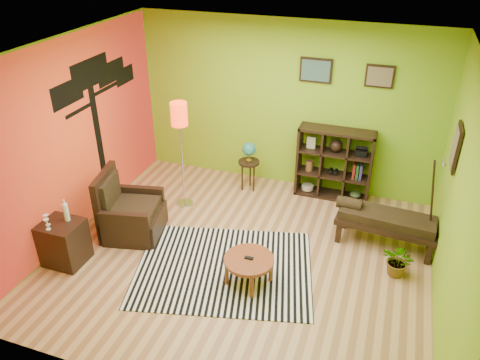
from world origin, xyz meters
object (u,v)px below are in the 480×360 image
(coffee_table, at_px, (249,262))
(floor_lamp, at_px, (180,124))
(bench, at_px, (384,220))
(armchair, at_px, (129,215))
(side_cabinet, at_px, (64,242))
(cube_shelf, at_px, (335,164))
(potted_plant, at_px, (398,264))
(globe_table, at_px, (249,155))

(coffee_table, xyz_separation_m, floor_lamp, (-1.58, 1.45, 1.08))
(floor_lamp, bearing_deg, bench, -0.89)
(armchair, height_order, side_cabinet, armchair)
(armchair, height_order, cube_shelf, cube_shelf)
(bench, height_order, potted_plant, bench)
(bench, xyz_separation_m, potted_plant, (0.26, -0.62, -0.23))
(side_cabinet, relative_size, bench, 0.65)
(side_cabinet, distance_m, bench, 4.38)
(coffee_table, relative_size, globe_table, 0.73)
(floor_lamp, xyz_separation_m, cube_shelf, (2.22, 1.05, -0.81))
(cube_shelf, relative_size, bench, 0.84)
(globe_table, distance_m, bench, 2.44)
(floor_lamp, relative_size, bench, 1.22)
(cube_shelf, height_order, potted_plant, cube_shelf)
(side_cabinet, relative_size, potted_plant, 2.05)
(bench, bearing_deg, globe_table, 159.36)
(bench, bearing_deg, coffee_table, -137.46)
(potted_plant, bearing_deg, bench, 112.67)
(armchair, bearing_deg, potted_plant, 4.65)
(floor_lamp, xyz_separation_m, bench, (3.10, -0.05, -1.00))
(armchair, xyz_separation_m, globe_table, (1.25, 1.78, 0.36))
(cube_shelf, bearing_deg, side_cabinet, -137.10)
(coffee_table, distance_m, potted_plant, 1.95)
(cube_shelf, bearing_deg, potted_plant, -56.40)
(floor_lamp, xyz_separation_m, potted_plant, (3.36, -0.67, -1.24))
(armchair, xyz_separation_m, floor_lamp, (0.42, 0.98, 1.11))
(side_cabinet, height_order, cube_shelf, cube_shelf)
(floor_lamp, relative_size, cube_shelf, 1.45)
(side_cabinet, bearing_deg, globe_table, 56.98)
(side_cabinet, height_order, potted_plant, side_cabinet)
(bench, bearing_deg, floor_lamp, 179.11)
(globe_table, height_order, cube_shelf, cube_shelf)
(armchair, height_order, potted_plant, armchair)
(armchair, height_order, floor_lamp, floor_lamp)
(coffee_table, bearing_deg, potted_plant, 23.64)
(coffee_table, xyz_separation_m, side_cabinet, (-2.47, -0.40, -0.02))
(floor_lamp, distance_m, globe_table, 1.38)
(side_cabinet, distance_m, floor_lamp, 2.33)
(bench, relative_size, potted_plant, 3.14)
(coffee_table, height_order, armchair, armchair)
(globe_table, distance_m, cube_shelf, 1.41)
(cube_shelf, relative_size, potted_plant, 2.64)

